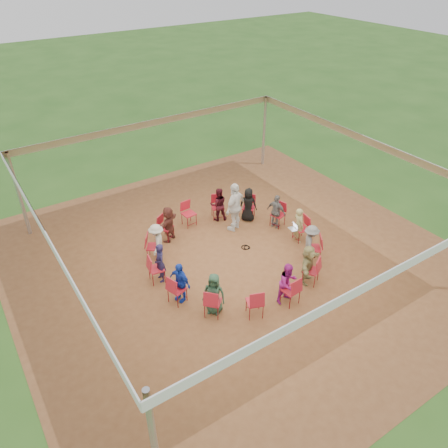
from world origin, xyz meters
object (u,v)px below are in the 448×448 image
chair_9 (213,302)px  person_seated_0 (299,225)px  chair_0 (301,229)px  person_seated_7 (180,282)px  chair_1 (278,215)px  chair_2 (249,207)px  person_seated_1 (276,212)px  person_seated_6 (160,263)px  chair_7 (156,269)px  chair_12 (311,270)px  person_seated_3 (218,204)px  chair_6 (154,247)px  person_seated_11 (310,243)px  person_seated_8 (214,294)px  person_seated_9 (288,283)px  chair_8 (177,289)px  cable_coil (246,247)px  standing_person (235,207)px  chair_11 (291,290)px  chair_10 (255,302)px  laptop (294,227)px  chair_3 (218,207)px  chair_5 (166,228)px  person_seated_2 (248,205)px  chair_4 (189,214)px  person_seated_4 (169,224)px  chair_13 (314,248)px  person_seated_5 (157,242)px

chair_9 → person_seated_0: person_seated_0 is taller
chair_0 → person_seated_7: person_seated_7 is taller
chair_1 → chair_2: bearing=12.9°
person_seated_1 → person_seated_6: same height
chair_0 → chair_7: 4.96m
chair_12 → person_seated_3: size_ratio=0.72×
chair_6 → person_seated_11: person_seated_11 is taller
chair_7 → person_seated_6: size_ratio=0.72×
person_seated_8 → person_seated_9: size_ratio=1.00×
chair_8 → cable_coil: size_ratio=2.67×
standing_person → cable_coil: size_ratio=5.22×
chair_11 → chair_10: bearing=167.1°
chair_6 → chair_12: (3.29, -3.54, 0.00)m
person_seated_1 → chair_12: bearing=143.2°
person_seated_3 → standing_person: standing_person is taller
laptop → chair_12: bearing=161.5°
person_seated_6 → standing_person: standing_person is taller
chair_3 → person_seated_8: (-2.63, -3.92, 0.18)m
chair_3 → person_seated_6: 3.79m
cable_coil → laptop: size_ratio=1.03×
chair_5 → chair_12: same height
person_seated_2 → cable_coil: bearing=99.1°
person_seated_7 → person_seated_11: 4.25m
person_seated_6 → chair_9: bearing=22.8°
chair_3 → person_seated_1: size_ratio=0.72×
chair_10 → laptop: chair_10 is taller
person_seated_11 → cable_coil: bearing=72.9°
chair_3 → person_seated_2: person_seated_2 is taller
chair_8 → laptop: (4.54, 0.41, 0.14)m
chair_12 → chair_10: bearing=154.3°
chair_4 → chair_8: bearing=51.4°
person_seated_3 → person_seated_6: bearing=51.4°
chair_1 → chair_12: size_ratio=1.00×
chair_6 → person_seated_2: size_ratio=0.72×
chair_5 → laptop: chair_5 is taller
chair_2 → chair_7: bearing=64.3°
person_seated_6 → person_seated_11: size_ratio=1.00×
person_seated_4 → person_seated_2: bearing=141.4°
person_seated_0 → cable_coil: size_ratio=3.69×
chair_2 → chair_10: size_ratio=1.00×
chair_5 → laptop: (3.41, -2.47, 0.14)m
chair_9 → person_seated_9: size_ratio=0.72×
chair_8 → chair_7: bearing=167.1°
laptop → person_seated_8: bearing=116.7°
person_seated_9 → standing_person: 3.84m
person_seated_6 → person_seated_9: bearing=51.4°
chair_13 → person_seated_5: 4.84m
person_seated_11 → person_seated_8: bearing=128.6°
chair_13 → person_seated_1: size_ratio=0.72×
chair_3 → chair_8: size_ratio=1.00×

